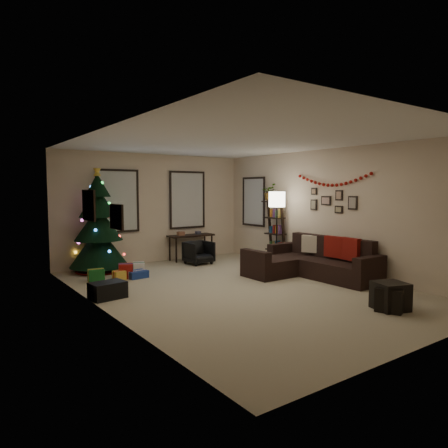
{
  "coord_description": "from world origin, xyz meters",
  "views": [
    {
      "loc": [
        -4.55,
        -5.94,
        1.82
      ],
      "look_at": [
        0.1,
        0.6,
        1.15
      ],
      "focal_mm": 33.07,
      "sensor_mm": 36.0,
      "label": 1
    }
  ],
  "objects_px": {
    "christmas_tree": "(99,228)",
    "bookshelf": "(276,229)",
    "sofa": "(310,264)",
    "desk_chair": "(199,252)",
    "desk": "(191,238)"
  },
  "relations": [
    {
      "from": "christmas_tree",
      "to": "bookshelf",
      "type": "xyz_separation_m",
      "value": [
        3.85,
        -1.57,
        -0.12
      ]
    },
    {
      "from": "sofa",
      "to": "desk_chair",
      "type": "xyz_separation_m",
      "value": [
        -1.13,
        2.61,
        0.01
      ]
    },
    {
      "from": "christmas_tree",
      "to": "desk",
      "type": "distance_m",
      "value": 2.5
    },
    {
      "from": "christmas_tree",
      "to": "desk_chair",
      "type": "bearing_deg",
      "value": -12.48
    },
    {
      "from": "sofa",
      "to": "desk",
      "type": "xyz_separation_m",
      "value": [
        -0.95,
        3.26,
        0.31
      ]
    },
    {
      "from": "desk",
      "to": "desk_chair",
      "type": "height_order",
      "value": "desk"
    },
    {
      "from": "christmas_tree",
      "to": "desk",
      "type": "xyz_separation_m",
      "value": [
        2.46,
        0.14,
        -0.4
      ]
    },
    {
      "from": "christmas_tree",
      "to": "sofa",
      "type": "distance_m",
      "value": 4.68
    },
    {
      "from": "christmas_tree",
      "to": "desk_chair",
      "type": "distance_m",
      "value": 2.45
    },
    {
      "from": "sofa",
      "to": "desk",
      "type": "bearing_deg",
      "value": 106.28
    },
    {
      "from": "desk",
      "to": "bookshelf",
      "type": "xyz_separation_m",
      "value": [
        1.39,
        -1.71,
        0.28
      ]
    },
    {
      "from": "sofa",
      "to": "bookshelf",
      "type": "height_order",
      "value": "bookshelf"
    },
    {
      "from": "desk",
      "to": "desk_chair",
      "type": "relative_size",
      "value": 2.14
    },
    {
      "from": "sofa",
      "to": "bookshelf",
      "type": "xyz_separation_m",
      "value": [
        0.43,
        1.55,
        0.59
      ]
    },
    {
      "from": "desk",
      "to": "bookshelf",
      "type": "distance_m",
      "value": 2.22
    }
  ]
}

